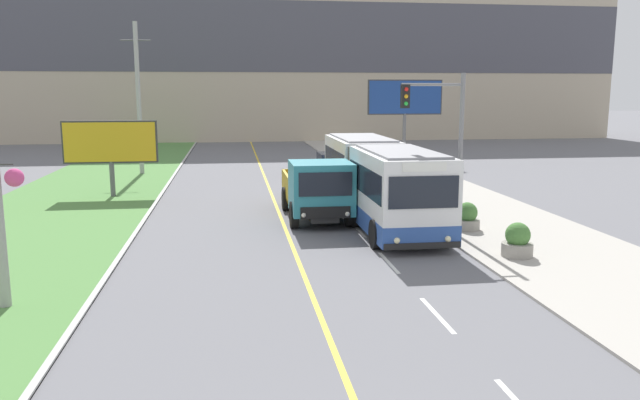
% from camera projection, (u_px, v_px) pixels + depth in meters
% --- Properties ---
extents(apartment_block_background, '(80.00, 8.04, 20.37)m').
position_uv_depth(apartment_block_background, '(248.00, 44.00, 66.88)').
color(apartment_block_background, '#BCAD93').
rests_on(apartment_block_background, ground_plane).
extents(city_bus, '(2.73, 12.47, 3.16)m').
position_uv_depth(city_bus, '(378.00, 180.00, 25.62)').
color(city_bus, white).
rests_on(city_bus, ground_plane).
extents(dump_truck, '(2.46, 6.41, 2.52)m').
position_uv_depth(dump_truck, '(318.00, 191.00, 25.04)').
color(dump_truck, black).
rests_on(dump_truck, ground_plane).
extents(car_distant, '(1.80, 4.30, 1.45)m').
position_uv_depth(car_distant, '(331.00, 165.00, 38.64)').
color(car_distant, black).
rests_on(car_distant, ground_plane).
extents(utility_pole_far, '(1.80, 0.28, 9.45)m').
position_uv_depth(utility_pole_far, '(139.00, 98.00, 39.01)').
color(utility_pole_far, '#9E9E99').
rests_on(utility_pole_far, ground_plane).
extents(traffic_light_mast, '(2.28, 0.32, 5.85)m').
position_uv_depth(traffic_light_mast, '(443.00, 135.00, 21.81)').
color(traffic_light_mast, slate).
rests_on(traffic_light_mast, ground_plane).
extents(billboard_large, '(5.45, 0.24, 6.03)m').
position_uv_depth(billboard_large, '(405.00, 100.00, 44.72)').
color(billboard_large, '#59595B').
rests_on(billboard_large, ground_plane).
extents(billboard_small, '(4.56, 0.24, 3.79)m').
position_uv_depth(billboard_small, '(110.00, 144.00, 30.80)').
color(billboard_small, '#59595B').
rests_on(billboard_small, ground_plane).
extents(planter_round_near, '(0.98, 0.98, 1.09)m').
position_uv_depth(planter_round_near, '(517.00, 242.00, 19.61)').
color(planter_round_near, gray).
rests_on(planter_round_near, sidewalk_right).
extents(planter_round_second, '(0.97, 0.97, 1.04)m').
position_uv_depth(planter_round_second, '(467.00, 218.00, 23.42)').
color(planter_round_second, gray).
rests_on(planter_round_second, sidewalk_right).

